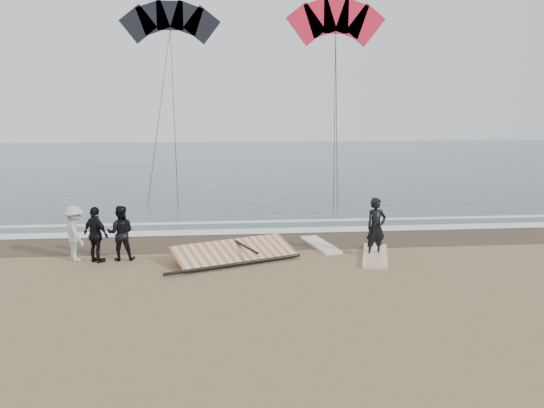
# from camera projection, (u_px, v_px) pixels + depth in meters

# --- Properties ---
(ground) EXTENTS (120.00, 120.00, 0.00)m
(ground) POSITION_uv_depth(u_px,v_px,m) (284.00, 281.00, 14.50)
(ground) COLOR #8C704C
(ground) RESTS_ON ground
(sea) EXTENTS (120.00, 54.00, 0.02)m
(sea) POSITION_uv_depth(u_px,v_px,m) (240.00, 161.00, 46.81)
(sea) COLOR #233838
(sea) RESTS_ON ground
(wet_sand) EXTENTS (120.00, 2.80, 0.01)m
(wet_sand) POSITION_uv_depth(u_px,v_px,m) (269.00, 240.00, 18.90)
(wet_sand) COLOR #4C3D2B
(wet_sand) RESTS_ON ground
(foam_near) EXTENTS (120.00, 0.90, 0.01)m
(foam_near) POSITION_uv_depth(u_px,v_px,m) (266.00, 231.00, 20.27)
(foam_near) COLOR white
(foam_near) RESTS_ON sea
(foam_far) EXTENTS (120.00, 0.45, 0.01)m
(foam_far) POSITION_uv_depth(u_px,v_px,m) (263.00, 222.00, 21.94)
(foam_far) COLOR white
(foam_far) RESTS_ON sea
(man_main) EXTENTS (0.79, 0.64, 1.90)m
(man_main) POSITION_uv_depth(u_px,v_px,m) (376.00, 227.00, 16.72)
(man_main) COLOR black
(man_main) RESTS_ON ground
(board_white) EXTENTS (1.46, 2.75, 0.11)m
(board_white) POSITION_uv_depth(u_px,v_px,m) (375.00, 256.00, 16.79)
(board_white) COLOR white
(board_white) RESTS_ON ground
(board_cream) EXTENTS (1.09, 2.38, 0.10)m
(board_cream) POSITION_uv_depth(u_px,v_px,m) (320.00, 245.00, 18.15)
(board_cream) COLOR white
(board_cream) RESTS_ON ground
(trio_cluster) EXTENTS (2.39, 1.42, 1.73)m
(trio_cluster) POSITION_uv_depth(u_px,v_px,m) (95.00, 233.00, 16.30)
(trio_cluster) COLOR black
(trio_cluster) RESTS_ON ground
(sail_rig) EXTENTS (4.10, 3.00, 0.50)m
(sail_rig) POSITION_uv_depth(u_px,v_px,m) (233.00, 253.00, 16.56)
(sail_rig) COLOR black
(sail_rig) RESTS_ON ground
(kite_red) EXTENTS (6.42, 3.80, 11.82)m
(kite_red) POSITION_uv_depth(u_px,v_px,m) (336.00, 25.00, 31.16)
(kite_red) COLOR red
(kite_red) RESTS_ON ground
(kite_dark) EXTENTS (8.11, 7.59, 18.18)m
(kite_dark) POSITION_uv_depth(u_px,v_px,m) (170.00, 25.00, 37.67)
(kite_dark) COLOR black
(kite_dark) RESTS_ON ground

